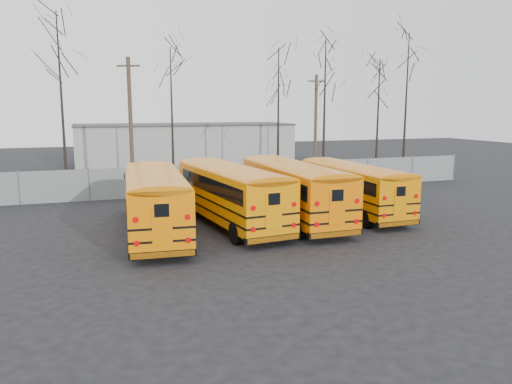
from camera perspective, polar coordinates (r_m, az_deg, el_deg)
name	(u,v)px	position (r m, az deg, el deg)	size (l,w,h in m)	color
ground	(279,236)	(22.85, 2.68, -4.99)	(120.00, 120.00, 0.00)	black
fence	(213,179)	(33.88, -4.90, 1.49)	(40.00, 0.04, 2.00)	gray
distant_building	(184,144)	(53.64, -8.19, 5.46)	(22.00, 8.00, 4.00)	#AEADA8
bus_a	(155,197)	(23.09, -11.50, -0.53)	(3.38, 10.96, 3.02)	black
bus_b	(229,190)	(24.57, -3.09, 0.27)	(3.60, 11.04, 3.04)	black
bus_c	(292,186)	(25.58, 4.14, 0.67)	(2.60, 11.00, 3.07)	black
bus_d	(351,184)	(27.73, 10.85, 0.89)	(2.34, 10.04, 2.80)	black
utility_pole_left	(131,121)	(37.74, -14.14, 7.85)	(1.58, 0.77, 9.35)	#493829
utility_pole_right	(316,123)	(45.08, 6.83, 7.85)	(1.54, 0.32, 8.66)	#4B3B2A
tree_1	(62,106)	(35.00, -21.30, 9.15)	(0.26, 0.26, 11.76)	black
tree_2	(172,117)	(37.77, -9.58, 8.40)	(0.26, 0.26, 10.12)	black
tree_3	(278,115)	(40.18, 2.56, 8.79)	(0.26, 0.26, 10.41)	black
tree_4	(324,113)	(38.53, 7.81, 8.88)	(0.26, 0.26, 10.69)	black
tree_5	(378,120)	(41.14, 13.73, 7.95)	(0.26, 0.26, 9.56)	black
tree_6	(406,104)	(46.49, 16.76, 9.59)	(0.26, 0.26, 12.17)	black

